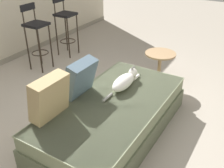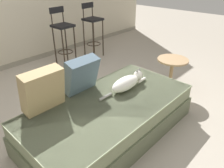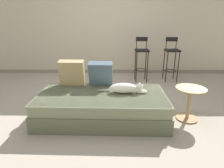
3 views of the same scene
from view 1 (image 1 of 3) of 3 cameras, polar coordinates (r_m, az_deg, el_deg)
ground_plane at (r=3.22m, az=-6.02°, el=-7.96°), size 16.00×16.00×0.00m
couch at (r=2.92m, az=0.22°, el=-7.16°), size 1.94×1.03×0.40m
throw_pillow_corner at (r=2.56m, az=-13.52°, el=-2.80°), size 0.41×0.21×0.43m
throw_pillow_middle at (r=2.87m, az=-6.97°, el=1.36°), size 0.39×0.25×0.41m
cat at (r=3.06m, az=2.77°, el=0.66°), size 0.74×0.18×0.19m
bar_stool_near_window at (r=4.42m, az=-16.11°, el=10.74°), size 0.32×0.32×1.06m
bar_stool_by_doorway at (r=4.92m, az=-10.10°, el=13.14°), size 0.32×0.32×1.06m
side_table at (r=3.88m, az=10.31°, el=4.26°), size 0.44×0.44×0.51m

